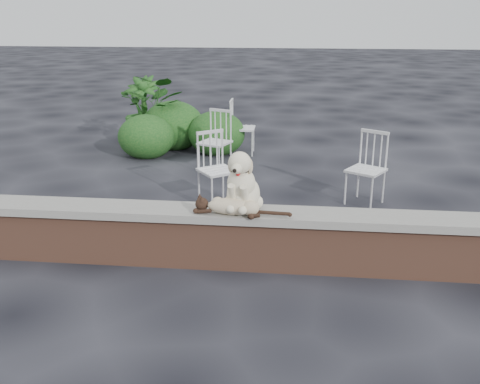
# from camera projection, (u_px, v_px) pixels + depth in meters

# --- Properties ---
(ground) EXTENTS (60.00, 60.00, 0.00)m
(ground) POSITION_uv_depth(u_px,v_px,m) (259.00, 266.00, 5.40)
(ground) COLOR black
(ground) RESTS_ON ground
(brick_wall) EXTENTS (6.00, 0.30, 0.50)m
(brick_wall) POSITION_uv_depth(u_px,v_px,m) (259.00, 243.00, 5.32)
(brick_wall) COLOR brown
(brick_wall) RESTS_ON ground
(capstone) EXTENTS (6.20, 0.40, 0.08)m
(capstone) POSITION_uv_depth(u_px,v_px,m) (260.00, 215.00, 5.22)
(capstone) COLOR slate
(capstone) RESTS_ON brick_wall
(dog) EXTENTS (0.49, 0.59, 0.62)m
(dog) POSITION_uv_depth(u_px,v_px,m) (243.00, 179.00, 5.16)
(dog) COLOR beige
(dog) RESTS_ON capstone
(cat) EXTENTS (1.12, 0.45, 0.19)m
(cat) POSITION_uv_depth(u_px,v_px,m) (233.00, 205.00, 5.10)
(cat) COLOR tan
(cat) RESTS_ON capstone
(chair_d) EXTENTS (0.77, 0.77, 0.94)m
(chair_d) POSITION_uv_depth(u_px,v_px,m) (366.00, 169.00, 6.96)
(chair_d) COLOR white
(chair_d) RESTS_ON ground
(chair_a) EXTENTS (0.78, 0.78, 0.94)m
(chair_a) POSITION_uv_depth(u_px,v_px,m) (217.00, 169.00, 6.94)
(chair_a) COLOR white
(chair_a) RESTS_ON ground
(chair_b) EXTENTS (0.73, 0.73, 0.94)m
(chair_b) POSITION_uv_depth(u_px,v_px,m) (215.00, 141.00, 8.38)
(chair_b) COLOR white
(chair_b) RESTS_ON ground
(chair_e) EXTENTS (0.57, 0.57, 0.94)m
(chair_e) POSITION_uv_depth(u_px,v_px,m) (243.00, 127.00, 9.37)
(chair_e) COLOR white
(chair_e) RESTS_ON ground
(potted_plant_a) EXTENTS (1.41, 1.30, 1.32)m
(potted_plant_a) POSITION_uv_depth(u_px,v_px,m) (158.00, 111.00, 9.76)
(potted_plant_a) COLOR #123F16
(potted_plant_a) RESTS_ON ground
(potted_plant_b) EXTENTS (0.76, 0.76, 1.23)m
(potted_plant_b) POSITION_uv_depth(u_px,v_px,m) (143.00, 110.00, 10.13)
(potted_plant_b) COLOR #123F16
(potted_plant_b) RESTS_ON ground
(shrubbery) EXTENTS (2.13, 1.62, 0.90)m
(shrubbery) POSITION_uv_depth(u_px,v_px,m) (179.00, 131.00, 9.54)
(shrubbery) COLOR #123F16
(shrubbery) RESTS_ON ground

